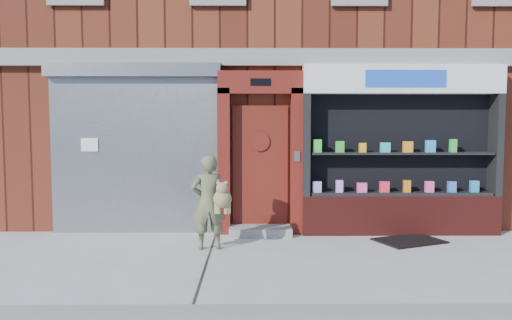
{
  "coord_description": "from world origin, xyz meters",
  "views": [
    {
      "loc": [
        -0.9,
        -7.03,
        2.0
      ],
      "look_at": [
        -0.83,
        1.0,
        1.39
      ],
      "focal_mm": 35.0,
      "sensor_mm": 36.0,
      "label": 1
    }
  ],
  "objects": [
    {
      "name": "curb",
      "position": [
        0.0,
        -2.15,
        0.06
      ],
      "size": [
        60.0,
        0.3,
        0.12
      ],
      "primitive_type": "cube",
      "color": "gray",
      "rests_on": "ground"
    },
    {
      "name": "building",
      "position": [
        -0.0,
        5.99,
        4.0
      ],
      "size": [
        12.0,
        8.16,
        8.0
      ],
      "color": "#511E12",
      "rests_on": "ground"
    },
    {
      "name": "shutter_bay",
      "position": [
        -3.0,
        1.93,
        1.72
      ],
      "size": [
        3.1,
        0.3,
        3.04
      ],
      "color": "gray",
      "rests_on": "ground"
    },
    {
      "name": "red_door_bay",
      "position": [
        -0.75,
        1.86,
        1.46
      ],
      "size": [
        1.52,
        0.58,
        2.9
      ],
      "color": "#611710",
      "rests_on": "ground"
    },
    {
      "name": "doormat",
      "position": [
        1.74,
        1.19,
        0.01
      ],
      "size": [
        1.26,
        1.09,
        0.03
      ],
      "primitive_type": "cube",
      "rotation": [
        0.0,
        0.0,
        0.4
      ],
      "color": "black",
      "rests_on": "ground"
    },
    {
      "name": "woman",
      "position": [
        -1.56,
        0.71,
        0.76
      ],
      "size": [
        0.68,
        0.54,
        1.49
      ],
      "color": "#606241",
      "rests_on": "ground"
    },
    {
      "name": "ground",
      "position": [
        0.0,
        0.0,
        0.0
      ],
      "size": [
        80.0,
        80.0,
        0.0
      ],
      "primitive_type": "plane",
      "color": "#9E9E99",
      "rests_on": "ground"
    },
    {
      "name": "pharmacy_bay",
      "position": [
        1.75,
        1.81,
        1.37
      ],
      "size": [
        3.5,
        0.41,
        3.0
      ],
      "color": "#561714",
      "rests_on": "ground"
    }
  ]
}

